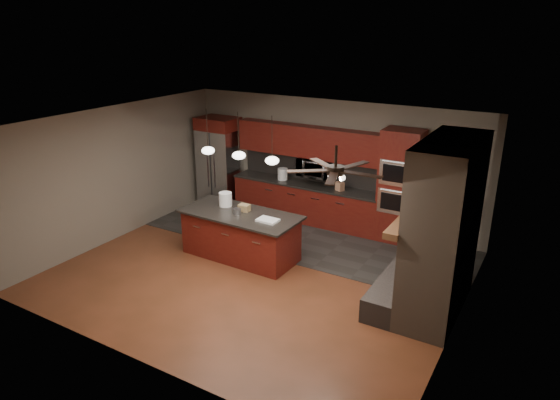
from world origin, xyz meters
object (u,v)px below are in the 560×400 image
Objects in this scene: refrigerator at (220,162)px; cardboard_box at (244,208)px; paint_can at (237,211)px; paint_tray at (268,220)px; kitchen_island at (241,235)px; counter_bucket at (283,174)px; counter_box at (340,186)px; microwave at (315,167)px; oven_tower at (400,187)px; white_bucket at (225,199)px.

cardboard_box is at bearing -44.00° from refrigerator.
paint_tray is at bearing -0.96° from paint_can.
kitchen_island is 0.51m from paint_can.
counter_bucket reaches higher than paint_tray.
refrigerator is at bearing -154.56° from counter_box.
oven_tower is at bearing -1.66° from microwave.
oven_tower is at bearing 39.77° from cardboard_box.
kitchen_island is 0.83m from paint_tray.
paint_can is at bearing -80.92° from counter_bucket.
counter_bucket is at bearing 179.85° from oven_tower.
microwave is 0.31× the size of kitchen_island.
cardboard_box is at bearing -91.58° from counter_box.
paint_tray is (-1.70, -2.40, -0.25)m from oven_tower.
microwave is 2.50m from paint_can.
refrigerator reaches higher than microwave.
white_bucket is 0.71× the size of paint_tray.
paint_can is at bearing -90.21° from counter_box.
refrigerator is 13.78× the size of paint_can.
refrigerator is 1.77m from counter_bucket.
paint_can is 0.20m from cardboard_box.
counter_box reaches higher than paint_tray.
microwave is 1.89× the size of paint_tray.
refrigerator reaches higher than counter_box.
refrigerator is 2.67m from white_bucket.
white_bucket reaches higher than counter_box.
paint_tray is (1.15, -0.26, -0.12)m from white_bucket.
counter_box is (1.55, 2.09, -0.06)m from white_bucket.
microwave is 2.59m from refrigerator.
oven_tower reaches higher than refrigerator.
oven_tower is at bearing 26.76° from counter_box.
kitchen_island is at bearing -135.68° from oven_tower.
counter_box is at bearing 0.55° from refrigerator.
paint_can reaches higher than kitchen_island.
counter_box is at bearing 60.70° from cardboard_box.
paint_can is 0.77× the size of cardboard_box.
paint_tray is (2.85, -2.32, -0.16)m from refrigerator.
refrigerator reaches higher than cardboard_box.
paint_tray reaches higher than kitchen_island.
refrigerator is (-2.58, -0.13, -0.20)m from microwave.
white_bucket is at bearing -143.21° from oven_tower.
counter_bucket reaches higher than counter_box.
paint_can is (-0.43, -2.44, -0.33)m from microwave.
paint_tray is at bearing -125.42° from oven_tower.
paint_tray is at bearing -39.14° from refrigerator.
white_bucket is 1.33× the size of cardboard_box.
kitchen_island is (-2.38, -2.32, -0.73)m from oven_tower.
cardboard_box is at bearing -137.41° from oven_tower.
paint_tray is 0.70m from cardboard_box.
counter_box reaches higher than paint_can.
cardboard_box is at bearing 88.85° from kitchen_island.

